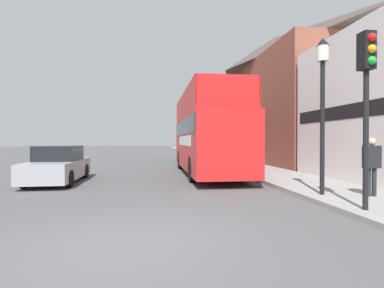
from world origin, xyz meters
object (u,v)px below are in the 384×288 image
Objects in this scene: tour_bus at (206,138)px; lamp_post_third at (212,123)px; parked_car_far_side at (59,165)px; lamp_post_second at (243,111)px; traffic_signal at (367,80)px; lamp_post_nearest at (323,86)px; parked_car_ahead_of_bus at (193,153)px; pedestrian_second at (372,161)px.

lamp_post_third is at bearing 77.49° from tour_bus.
parked_car_far_side is 1.03× the size of lamp_post_third.
tour_bus is at bearing -156.23° from lamp_post_second.
traffic_signal reaches higher than parked_car_far_side.
lamp_post_second reaches higher than lamp_post_nearest.
parked_car_ahead_of_bus is 15.79m from lamp_post_nearest.
tour_bus is 2.12× the size of lamp_post_second.
lamp_post_second is at bearing -88.85° from lamp_post_third.
lamp_post_nearest is at bearing -90.34° from lamp_post_second.
tour_bus is 9.28m from traffic_signal.
traffic_signal is (1.64, -17.44, 2.39)m from parked_car_ahead_of_bus.
parked_car_ahead_of_bus is at bearing 96.45° from lamp_post_nearest.
parked_car_ahead_of_bus is at bearing 103.48° from lamp_post_second.
pedestrian_second is at bearing -64.96° from tour_bus.
lamp_post_third is (-1.34, 16.41, 2.06)m from pedestrian_second.
pedestrian_second is (3.41, -7.45, -0.72)m from tour_bus.
parked_car_ahead_of_bus is 17.68m from traffic_signal.
tour_bus is 7.47m from lamp_post_nearest.
lamp_post_nearest reaches higher than tour_bus.
lamp_post_third reaches higher than parked_car_far_side.
traffic_signal is at bearing -90.91° from lamp_post_second.
traffic_signal is (-1.34, -1.52, 1.94)m from pedestrian_second.
lamp_post_second is at bearing 89.09° from traffic_signal.
traffic_signal is 1.98m from lamp_post_nearest.
lamp_post_nearest is (2.18, -7.00, 1.44)m from tour_bus.
lamp_post_nearest reaches higher than parked_car_far_side.
pedestrian_second is 0.36× the size of lamp_post_nearest.
traffic_signal is at bearing 141.45° from parked_car_far_side.
pedestrian_second is at bearing -77.91° from parked_car_ahead_of_bus.
parked_car_far_side is 9.76m from lamp_post_second.
pedestrian_second is (2.98, -15.91, 0.45)m from parked_car_ahead_of_bus.
parked_car_far_side is 14.41m from lamp_post_third.
lamp_post_third is (2.06, 8.96, 1.35)m from tour_bus.
traffic_signal is (8.63, -6.67, 2.39)m from parked_car_far_side.
parked_car_ahead_of_bus is 2.67× the size of pedestrian_second.
lamp_post_second is (1.80, -7.49, 2.69)m from parked_car_ahead_of_bus.
pedestrian_second is 0.41× the size of traffic_signal.
lamp_post_nearest is 1.03× the size of lamp_post_third.
lamp_post_third reaches higher than traffic_signal.
tour_bus is 2.26× the size of lamp_post_third.
lamp_post_nearest is at bearing 160.23° from pedestrian_second.
lamp_post_third is (8.63, 11.26, 2.51)m from parked_car_far_side.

